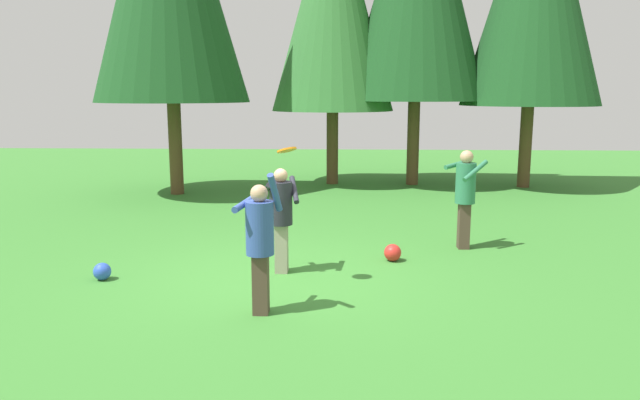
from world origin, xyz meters
name	(u,v)px	position (x,y,z in m)	size (l,w,h in m)	color
ground_plane	(276,278)	(0.00, 0.00, 0.00)	(40.00, 40.00, 0.00)	#387A2D
person_thrower	(260,238)	(-0.02, -1.41, 0.95)	(0.57, 0.56, 1.77)	#4C382D
person_catcher	(281,212)	(0.06, 0.30, 0.93)	(0.59, 0.62, 1.58)	gray
person_bystander	(465,191)	(3.07, 1.82, 1.02)	(0.75, 0.73, 1.71)	#4C382D
frisbee	(287,150)	(0.22, -0.38, 1.91)	(0.38, 0.38, 0.11)	orange
ball_blue	(102,271)	(-2.50, -0.20, 0.13)	(0.25, 0.25, 0.25)	blue
ball_red	(393,253)	(1.78, 0.97, 0.14)	(0.28, 0.28, 0.28)	red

